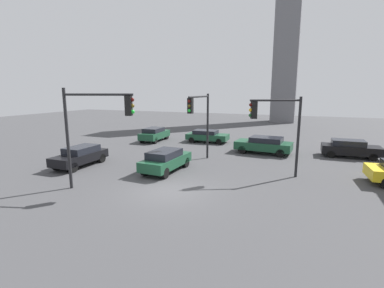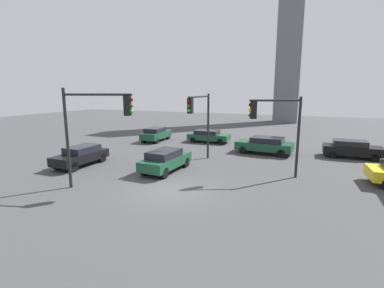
% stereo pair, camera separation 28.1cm
% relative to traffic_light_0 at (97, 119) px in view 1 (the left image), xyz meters
% --- Properties ---
extents(ground_plane, '(100.99, 100.99, 0.00)m').
position_rel_traffic_light_0_xyz_m(ground_plane, '(3.55, 1.13, -3.75)').
color(ground_plane, '#424244').
extents(traffic_light_0, '(3.57, 1.25, 5.32)m').
position_rel_traffic_light_0_xyz_m(traffic_light_0, '(0.00, 0.00, 0.00)').
color(traffic_light_0, black).
rests_on(traffic_light_0, ground_plane).
extents(traffic_light_1, '(0.33, 3.69, 4.96)m').
position_rel_traffic_light_0_xyz_m(traffic_light_1, '(2.97, 7.10, -0.17)').
color(traffic_light_1, black).
rests_on(traffic_light_1, ground_plane).
extents(traffic_light_2, '(2.83, 1.50, 4.84)m').
position_rel_traffic_light_0_xyz_m(traffic_light_2, '(8.30, 5.54, -0.30)').
color(traffic_light_2, black).
rests_on(traffic_light_2, ground_plane).
extents(car_0, '(1.68, 4.11, 1.36)m').
position_rel_traffic_light_0_xyz_m(car_0, '(-4.45, 3.29, -3.03)').
color(car_0, black).
rests_on(car_0, ground_plane).
extents(car_1, '(4.22, 1.80, 1.38)m').
position_rel_traffic_light_0_xyz_m(car_1, '(13.33, 13.22, -3.03)').
color(car_1, black).
rests_on(car_1, ground_plane).
extents(car_2, '(4.68, 2.38, 1.39)m').
position_rel_traffic_light_0_xyz_m(car_2, '(6.85, 12.15, -3.00)').
color(car_2, '#19472D').
rests_on(car_2, ground_plane).
extents(car_3, '(4.19, 1.94, 1.24)m').
position_rel_traffic_light_0_xyz_m(car_3, '(0.76, 15.28, -3.09)').
color(car_3, '#19472D').
rests_on(car_3, ground_plane).
extents(car_5, '(1.90, 4.09, 1.40)m').
position_rel_traffic_light_0_xyz_m(car_5, '(-4.56, 13.91, -3.01)').
color(car_5, '#19472D').
rests_on(car_5, ground_plane).
extents(car_6, '(1.90, 4.26, 1.42)m').
position_rel_traffic_light_0_xyz_m(car_6, '(1.69, 4.29, -3.00)').
color(car_6, '#19472D').
rests_on(car_6, ground_plane).
extents(skyline_tower, '(3.80, 3.80, 29.91)m').
position_rel_traffic_light_0_xyz_m(skyline_tower, '(6.36, 38.29, 11.20)').
color(skyline_tower, slate).
rests_on(skyline_tower, ground_plane).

